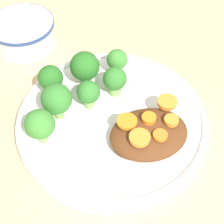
# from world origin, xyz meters

# --- Properties ---
(ground_plane) EXTENTS (4.00, 4.00, 0.00)m
(ground_plane) POSITION_xyz_m (0.00, 0.00, 0.00)
(ground_plane) COLOR tan
(plate) EXTENTS (0.28, 0.28, 0.02)m
(plate) POSITION_xyz_m (0.00, 0.00, 0.01)
(plate) COLOR white
(plate) RESTS_ON ground_plane
(dip_bowl) EXTENTS (0.11, 0.11, 0.04)m
(dip_bowl) POSITION_xyz_m (0.09, -0.23, 0.03)
(dip_bowl) COLOR white
(dip_bowl) RESTS_ON ground_plane
(stew_mound) EXTENTS (0.11, 0.09, 0.03)m
(stew_mound) POSITION_xyz_m (-0.04, 0.05, 0.03)
(stew_mound) COLOR #5B3319
(stew_mound) RESTS_ON plate
(broccoli_floret_0) EXTENTS (0.04, 0.04, 0.06)m
(broccoli_floret_0) POSITION_xyz_m (0.07, -0.03, 0.06)
(broccoli_floret_0) COLOR #759E51
(broccoli_floret_0) RESTS_ON plate
(broccoli_floret_1) EXTENTS (0.03, 0.03, 0.05)m
(broccoli_floret_1) POSITION_xyz_m (0.02, -0.04, 0.05)
(broccoli_floret_1) COLOR #7FA85B
(broccoli_floret_1) RESTS_ON plate
(broccoli_floret_2) EXTENTS (0.04, 0.04, 0.05)m
(broccoli_floret_2) POSITION_xyz_m (0.07, -0.08, 0.05)
(broccoli_floret_2) COLOR #7FA85B
(broccoli_floret_2) RESTS_ON plate
(broccoli_floret_3) EXTENTS (0.04, 0.04, 0.06)m
(broccoli_floret_3) POSITION_xyz_m (0.02, -0.08, 0.05)
(broccoli_floret_3) COLOR #7FA85B
(broccoli_floret_3) RESTS_ON plate
(broccoli_floret_4) EXTENTS (0.04, 0.04, 0.05)m
(broccoli_floret_4) POSITION_xyz_m (-0.02, -0.05, 0.05)
(broccoli_floret_4) COLOR #7FA85B
(broccoli_floret_4) RESTS_ON plate
(broccoli_floret_5) EXTENTS (0.03, 0.03, 0.05)m
(broccoli_floret_5) POSITION_xyz_m (-0.04, -0.08, 0.05)
(broccoli_floret_5) COLOR #7FA85B
(broccoli_floret_5) RESTS_ON plate
(broccoli_floret_6) EXTENTS (0.04, 0.04, 0.06)m
(broccoli_floret_6) POSITION_xyz_m (0.10, 0.01, 0.05)
(broccoli_floret_6) COLOR #7FA85B
(broccoli_floret_6) RESTS_ON plate
(carrot_slice_0) EXTENTS (0.02, 0.02, 0.01)m
(carrot_slice_0) POSITION_xyz_m (-0.04, 0.04, 0.05)
(carrot_slice_0) COLOR orange
(carrot_slice_0) RESTS_ON stew_mound
(carrot_slice_1) EXTENTS (0.03, 0.03, 0.00)m
(carrot_slice_1) POSITION_xyz_m (-0.01, 0.03, 0.05)
(carrot_slice_1) COLOR orange
(carrot_slice_1) RESTS_ON stew_mound
(carrot_slice_2) EXTENTS (0.03, 0.03, 0.01)m
(carrot_slice_2) POSITION_xyz_m (-0.07, 0.02, 0.05)
(carrot_slice_2) COLOR orange
(carrot_slice_2) RESTS_ON stew_mound
(carrot_slice_3) EXTENTS (0.02, 0.02, 0.01)m
(carrot_slice_3) POSITION_xyz_m (-0.07, 0.05, 0.05)
(carrot_slice_3) COLOR orange
(carrot_slice_3) RESTS_ON stew_mound
(carrot_slice_4) EXTENTS (0.02, 0.02, 0.00)m
(carrot_slice_4) POSITION_xyz_m (-0.04, 0.07, 0.05)
(carrot_slice_4) COLOR orange
(carrot_slice_4) RESTS_ON stew_mound
(carrot_slice_5) EXTENTS (0.03, 0.03, 0.01)m
(carrot_slice_5) POSITION_xyz_m (-0.02, 0.06, 0.05)
(carrot_slice_5) COLOR orange
(carrot_slice_5) RESTS_ON stew_mound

